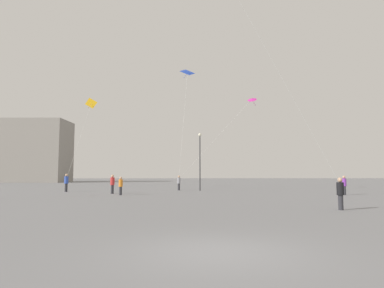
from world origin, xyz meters
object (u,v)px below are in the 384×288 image
at_px(person_in_red, 112,183).
at_px(person_in_orange, 121,185).
at_px(person_in_black, 340,192).
at_px(lamppost_west, 200,153).
at_px(person_in_purple, 344,184).
at_px(kite_amber_delta, 91,104).
at_px(kite_cobalt_delta, 187,74).
at_px(kite_magenta_diamond, 251,100).
at_px(building_left_hall, 23,151).
at_px(person_in_blue, 66,182).
at_px(person_in_grey, 179,182).

relative_size(person_in_red, person_in_orange, 1.11).
height_order(person_in_black, lamppost_west, lamppost_west).
height_order(person_in_purple, lamppost_west, lamppost_west).
relative_size(person_in_black, lamppost_west, 0.26).
bearing_deg(kite_amber_delta, lamppost_west, -25.46).
relative_size(person_in_red, person_in_purple, 1.06).
relative_size(kite_cobalt_delta, kite_magenta_diamond, 1.39).
bearing_deg(kite_magenta_diamond, person_in_red, -154.35).
xyz_separation_m(kite_magenta_diamond, kite_amber_delta, (-19.83, 5.09, 0.45)).
bearing_deg(building_left_hall, kite_cobalt_delta, -45.96).
height_order(person_in_orange, building_left_hall, building_left_hall).
bearing_deg(person_in_orange, person_in_blue, -26.09).
relative_size(kite_cobalt_delta, kite_amber_delta, 1.30).
distance_m(person_in_orange, building_left_hall, 58.02).
bearing_deg(lamppost_west, person_in_purple, -33.36).
relative_size(person_in_black, kite_magenta_diamond, 0.17).
bearing_deg(person_in_orange, person_in_purple, -165.70).
relative_size(person_in_blue, person_in_orange, 1.16).
bearing_deg(kite_magenta_diamond, person_in_black, -90.25).
xyz_separation_m(person_in_red, kite_magenta_diamond, (14.43, 6.93, 9.39)).
height_order(person_in_orange, person_in_black, person_in_black).
bearing_deg(lamppost_west, building_left_hall, 132.83).
distance_m(person_in_red, person_in_orange, 2.40).
xyz_separation_m(kite_cobalt_delta, building_left_hall, (-36.79, 38.04, -6.90)).
height_order(person_in_purple, kite_amber_delta, kite_amber_delta).
relative_size(person_in_purple, building_left_hall, 0.08).
xyz_separation_m(person_in_grey, kite_cobalt_delta, (0.96, 1.94, 13.00)).
xyz_separation_m(person_in_orange, kite_amber_delta, (-6.53, 14.13, 9.94)).
bearing_deg(person_in_blue, kite_amber_delta, 158.94).
height_order(person_in_blue, person_in_red, person_in_blue).
bearing_deg(person_in_red, lamppost_west, -84.20).
relative_size(kite_magenta_diamond, lamppost_west, 1.51).
xyz_separation_m(person_in_grey, person_in_orange, (-4.92, -8.73, -0.04)).
height_order(person_in_grey, person_in_orange, person_in_grey).
xyz_separation_m(person_in_black, building_left_hall, (-44.11, 61.31, 6.12)).
xyz_separation_m(person_in_purple, kite_magenta_diamond, (-6.01, 9.41, 9.45)).
relative_size(person_in_grey, lamppost_west, 0.26).
distance_m(person_in_red, kite_amber_delta, 16.45).
xyz_separation_m(person_in_purple, lamppost_west, (-12.08, 7.95, 3.18)).
relative_size(kite_amber_delta, lamppost_west, 1.61).
bearing_deg(person_in_blue, kite_magenta_diamond, 78.51).
xyz_separation_m(person_in_black, lamppost_west, (-5.98, 20.18, 3.21)).
height_order(kite_magenta_diamond, building_left_hall, building_left_hall).
height_order(kite_cobalt_delta, kite_amber_delta, kite_cobalt_delta).
distance_m(person_in_red, person_in_purple, 20.59).
bearing_deg(person_in_grey, person_in_black, 107.44).
bearing_deg(building_left_hall, kite_amber_delta, -54.82).
height_order(person_in_blue, lamppost_west, lamppost_west).
xyz_separation_m(person_in_blue, building_left_hall, (-24.32, 42.88, 6.00)).
bearing_deg(person_in_orange, lamppost_west, -118.24).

